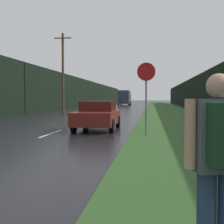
{
  "coord_description": "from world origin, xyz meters",
  "views": [
    {
      "loc": [
        4.33,
        1.41,
        1.52
      ],
      "look_at": [
        2.46,
        16.19,
        0.88
      ],
      "focal_mm": 50.0,
      "sensor_mm": 36.0,
      "label": 1
    }
  ],
  "objects_px": {
    "hitchhiker_with_backpack": "(220,159)",
    "stop_sign": "(146,90)",
    "delivery_truck": "(125,98)",
    "car_passing_near": "(98,115)"
  },
  "relations": [
    {
      "from": "stop_sign",
      "to": "hitchhiker_with_backpack",
      "type": "relative_size",
      "value": 1.72
    },
    {
      "from": "stop_sign",
      "to": "hitchhiker_with_backpack",
      "type": "bearing_deg",
      "value": -85.42
    },
    {
      "from": "stop_sign",
      "to": "car_passing_near",
      "type": "relative_size",
      "value": 0.71
    },
    {
      "from": "hitchhiker_with_backpack",
      "to": "car_passing_near",
      "type": "bearing_deg",
      "value": 90.17
    },
    {
      "from": "hitchhiker_with_backpack",
      "to": "stop_sign",
      "type": "bearing_deg",
      "value": 80.16
    },
    {
      "from": "hitchhiker_with_backpack",
      "to": "delivery_truck",
      "type": "relative_size",
      "value": 0.2
    },
    {
      "from": "stop_sign",
      "to": "delivery_truck",
      "type": "distance_m",
      "value": 58.56
    },
    {
      "from": "hitchhiker_with_backpack",
      "to": "car_passing_near",
      "type": "height_order",
      "value": "hitchhiker_with_backpack"
    },
    {
      "from": "hitchhiker_with_backpack",
      "to": "delivery_truck",
      "type": "xyz_separation_m",
      "value": [
        -6.62,
        68.24,
        0.78
      ]
    },
    {
      "from": "car_passing_near",
      "to": "delivery_truck",
      "type": "relative_size",
      "value": 0.48
    }
  ]
}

